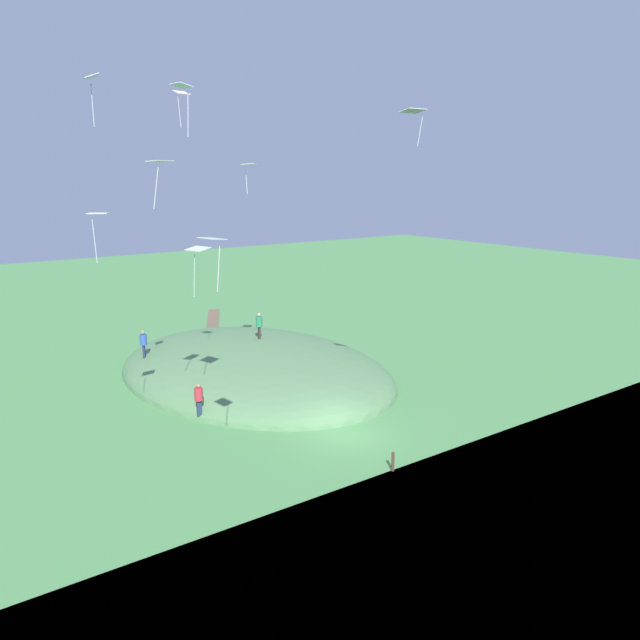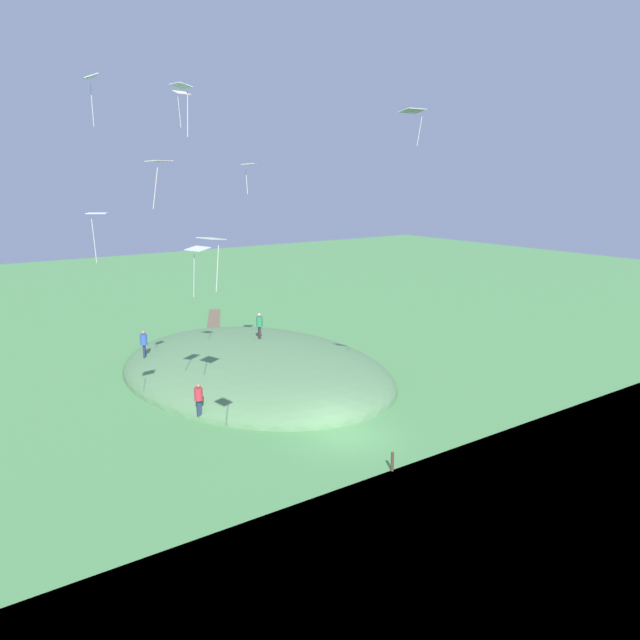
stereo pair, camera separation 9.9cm
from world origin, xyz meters
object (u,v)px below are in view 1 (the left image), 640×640
mooring_post (393,461)px  person_with_child (143,341)px  kite_2 (213,242)px  kite_7 (197,251)px  kite_3 (249,165)px  kite_8 (182,95)px  kite_4 (159,164)px  kite_5 (91,80)px  person_watching_kites (259,323)px  kite_0 (413,112)px  kite_6 (182,89)px  kite_1 (97,217)px  person_on_hilltop (199,396)px

mooring_post → person_with_child: bearing=10.2°
kite_2 → kite_7: 7.96m
kite_3 → kite_8: kite_8 is taller
kite_4 → kite_7: 5.31m
mooring_post → kite_5: bearing=54.8°
kite_5 → mooring_post: (-7.01, -9.94, -16.08)m
person_with_child → kite_8: (-9.53, 0.88, 14.36)m
person_watching_kites → kite_2: 22.19m
kite_0 → kite_6: kite_6 is taller
kite_1 → kite_7: kite_1 is taller
kite_4 → kite_6: 4.25m
kite_8 → mooring_post: size_ratio=1.96×
kite_1 → kite_5: bearing=-33.1°
kite_3 → kite_2: bearing=145.9°
kite_0 → kite_2: 10.42m
kite_8 → person_watching_kites: bearing=-50.8°
person_with_child → person_on_hilltop: person_with_child is taller
kite_5 → kite_3: bearing=-56.6°
kite_0 → kite_8: kite_8 is taller
kite_0 → kite_7: (7.02, 6.43, -5.87)m
kite_3 → kite_4: bearing=135.5°
kite_5 → person_with_child: bearing=-25.6°
person_watching_kites → kite_7: bearing=-35.2°
kite_8 → kite_4: bearing=147.7°
kite_1 → kite_6: size_ratio=0.91×
person_watching_kites → kite_3: (-2.62, 2.01, 10.30)m
kite_3 → person_on_hilltop: bearing=124.5°
person_with_child → person_on_hilltop: bearing=-151.6°
kite_0 → kite_1: 13.37m
kite_3 → kite_4: 13.73m
mooring_post → kite_8: bearing=22.9°
person_with_child → kite_1: 17.63m
kite_4 → kite_7: size_ratio=0.80×
kite_6 → kite_5: bearing=85.4°
kite_0 → kite_6: size_ratio=0.68×
person_with_child → kite_3: kite_3 is taller
kite_0 → kite_2: size_ratio=0.81×
person_with_child → mooring_post: 20.60m
kite_0 → kite_4: bearing=63.9°
person_with_child → kite_3: 13.50m
kite_1 → kite_8: bearing=-54.3°
person_on_hilltop → mooring_post: 11.43m
kite_0 → mooring_post: size_ratio=1.66×
person_with_child → mooring_post: size_ratio=2.07×
kite_1 → kite_7: 4.95m
kite_1 → kite_8: 8.89m
person_watching_kites → kite_5: kite_5 is taller
kite_5 → kite_6: bearing=-94.6°
person_with_child → kite_2: size_ratio=1.01×
kite_3 → kite_5: size_ratio=0.92×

